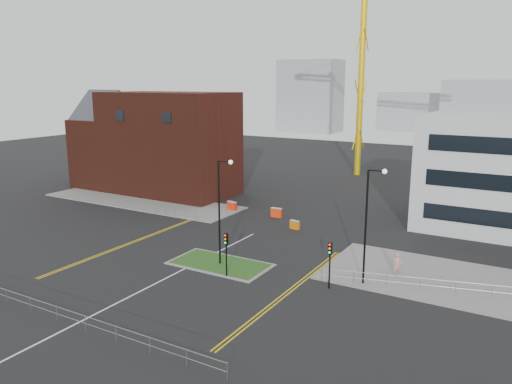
{
  "coord_description": "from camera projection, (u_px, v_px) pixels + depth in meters",
  "views": [
    {
      "loc": [
        25.03,
        -25.41,
        15.32
      ],
      "look_at": [
        1.51,
        14.98,
        5.0
      ],
      "focal_mm": 35.0,
      "sensor_mm": 36.0,
      "label": 1
    }
  ],
  "objects": [
    {
      "name": "pavement_left",
      "position": [
        141.0,
        201.0,
        65.43
      ],
      "size": [
        28.0,
        8.0,
        0.12
      ],
      "primitive_type": "cube",
      "color": "slate",
      "rests_on": "ground"
    },
    {
      "name": "yellow_right_b",
      "position": [
        291.0,
        291.0,
        37.3
      ],
      "size": [
        0.12,
        20.0,
        0.01
      ],
      "primitive_type": "cube",
      "color": "gold",
      "rests_on": "ground"
    },
    {
      "name": "tower_crane",
      "position": [
        398.0,
        0.0,
        74.99
      ],
      "size": [
        52.42,
        9.87,
        39.78
      ],
      "color": "yellow",
      "rests_on": "ground"
    },
    {
      "name": "barrier_mid",
      "position": [
        295.0,
        224.0,
        53.02
      ],
      "size": [
        1.18,
        0.62,
        0.94
      ],
      "color": "orange",
      "rests_on": "ground"
    },
    {
      "name": "yellow_left_b",
      "position": [
        143.0,
        239.0,
        49.76
      ],
      "size": [
        0.12,
        24.0,
        0.01
      ],
      "primitive_type": "cube",
      "color": "gold",
      "rests_on": "ground"
    },
    {
      "name": "yellow_right_a",
      "position": [
        288.0,
        291.0,
        37.44
      ],
      "size": [
        0.12,
        20.0,
        0.01
      ],
      "primitive_type": "cube",
      "color": "gold",
      "rests_on": "ground"
    },
    {
      "name": "pavement_right",
      "position": [
        481.0,
        287.0,
        38.04
      ],
      "size": [
        24.0,
        10.0,
        0.12
      ],
      "primitive_type": "cube",
      "color": "slate",
      "rests_on": "ground"
    },
    {
      "name": "streetlamp_right_near",
      "position": [
        369.0,
        217.0,
        37.33
      ],
      "size": [
        1.46,
        0.36,
        9.18
      ],
      "color": "black",
      "rests_on": "ground"
    },
    {
      "name": "traffic_light_island",
      "position": [
        226.0,
        246.0,
        39.58
      ],
      "size": [
        0.28,
        0.33,
        3.65
      ],
      "color": "black",
      "rests_on": "ground"
    },
    {
      "name": "streetlamp_island",
      "position": [
        221.0,
        204.0,
        41.54
      ],
      "size": [
        1.46,
        0.36,
        9.18
      ],
      "color": "black",
      "rests_on": "ground"
    },
    {
      "name": "traffic_light_right",
      "position": [
        330.0,
        256.0,
        37.33
      ],
      "size": [
        0.28,
        0.33,
        3.65
      ],
      "color": "black",
      "rests_on": "ground"
    },
    {
      "name": "barrier_right",
      "position": [
        276.0,
        212.0,
        57.66
      ],
      "size": [
        1.32,
        0.47,
        1.1
      ],
      "color": "red",
      "rests_on": "ground"
    },
    {
      "name": "railing_right",
      "position": [
        456.0,
        285.0,
        36.51
      ],
      "size": [
        19.05,
        5.05,
        1.1
      ],
      "color": "gray",
      "rests_on": "ground"
    },
    {
      "name": "island_kerb",
      "position": [
        220.0,
        264.0,
        42.81
      ],
      "size": [
        8.6,
        4.6,
        0.08
      ],
      "primitive_type": "cube",
      "color": "slate",
      "rests_on": "ground"
    },
    {
      "name": "centre_line",
      "position": [
        155.0,
        284.0,
        38.74
      ],
      "size": [
        0.15,
        30.0,
        0.01
      ],
      "primitive_type": "cube",
      "color": "silver",
      "rests_on": "ground"
    },
    {
      "name": "skyline_a",
      "position": [
        310.0,
        96.0,
        155.59
      ],
      "size": [
        18.0,
        12.0,
        22.0
      ],
      "primitive_type": "cube",
      "color": "gray",
      "rests_on": "ground"
    },
    {
      "name": "barrier_left",
      "position": [
        232.0,
        206.0,
        60.67
      ],
      "size": [
        1.4,
        0.7,
        1.12
      ],
      "color": "red",
      "rests_on": "ground"
    },
    {
      "name": "ground",
      "position": [
        137.0,
        293.0,
        37.05
      ],
      "size": [
        200.0,
        200.0,
        0.0
      ],
      "primitive_type": "plane",
      "color": "black",
      "rests_on": "ground"
    },
    {
      "name": "pedestrian",
      "position": [
        397.0,
        265.0,
        39.97
      ],
      "size": [
        0.87,
        0.84,
        2.01
      ],
      "primitive_type": "imported",
      "rotation": [
        0.0,
        0.0,
        0.72
      ],
      "color": "tan",
      "rests_on": "ground"
    },
    {
      "name": "railing_front",
      "position": [
        70.0,
        315.0,
        31.82
      ],
      "size": [
        24.05,
        0.05,
        1.1
      ],
      "color": "gray",
      "rests_on": "ground"
    },
    {
      "name": "grass_island",
      "position": [
        220.0,
        264.0,
        42.8
      ],
      "size": [
        8.0,
        4.0,
        0.12
      ],
      "primitive_type": "cube",
      "color": "#244416",
      "rests_on": "ground"
    },
    {
      "name": "yellow_left_a",
      "position": [
        140.0,
        239.0,
        49.91
      ],
      "size": [
        0.12,
        24.0,
        0.01
      ],
      "primitive_type": "cube",
      "color": "gold",
      "rests_on": "ground"
    },
    {
      "name": "railing_left",
      "position": [
        176.0,
        211.0,
        57.48
      ],
      "size": [
        6.05,
        0.05,
        1.1
      ],
      "color": "gray",
      "rests_on": "ground"
    },
    {
      "name": "brick_building",
      "position": [
        153.0,
        143.0,
        70.49
      ],
      "size": [
        24.2,
        10.07,
        14.24
      ],
      "color": "#461B11",
      "rests_on": "ground"
    },
    {
      "name": "skyline_b",
      "position": [
        488.0,
        109.0,
        140.11
      ],
      "size": [
        24.0,
        12.0,
        16.0
      ],
      "primitive_type": "cube",
      "color": "gray",
      "rests_on": "ground"
    },
    {
      "name": "skyline_d",
      "position": [
        428.0,
        112.0,
        157.82
      ],
      "size": [
        30.0,
        12.0,
        12.0
      ],
      "primitive_type": "cube",
      "color": "gray",
      "rests_on": "ground"
    }
  ]
}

